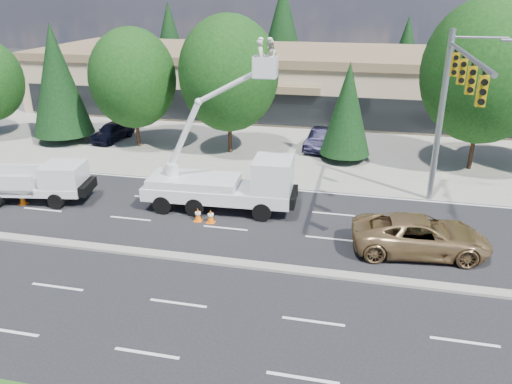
% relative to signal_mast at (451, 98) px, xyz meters
% --- Properties ---
extents(ground, '(140.00, 140.00, 0.00)m').
position_rel_signal_mast_xyz_m(ground, '(-10.03, -7.04, -6.06)').
color(ground, black).
rests_on(ground, ground).
extents(concrete_apron, '(140.00, 22.00, 0.01)m').
position_rel_signal_mast_xyz_m(concrete_apron, '(-10.03, 12.96, -6.05)').
color(concrete_apron, gray).
rests_on(concrete_apron, ground).
extents(road_median, '(120.00, 0.55, 0.12)m').
position_rel_signal_mast_xyz_m(road_median, '(-10.03, -7.04, -6.00)').
color(road_median, gray).
rests_on(road_median, ground).
extents(strip_mall, '(50.40, 15.40, 5.50)m').
position_rel_signal_mast_xyz_m(strip_mall, '(-10.03, 22.93, -3.23)').
color(strip_mall, tan).
rests_on(strip_mall, ground).
extents(tree_front_b, '(4.38, 4.38, 8.63)m').
position_rel_signal_mast_xyz_m(tree_front_b, '(-26.03, 7.96, -1.43)').
color(tree_front_b, '#332114').
rests_on(tree_front_b, ground).
extents(tree_front_c, '(6.10, 6.10, 8.46)m').
position_rel_signal_mast_xyz_m(tree_front_c, '(-20.03, 7.96, -1.10)').
color(tree_front_c, '#332114').
rests_on(tree_front_c, ground).
extents(tree_front_d, '(6.77, 6.77, 9.40)m').
position_rel_signal_mast_xyz_m(tree_front_d, '(-13.03, 7.96, -0.56)').
color(tree_front_d, '#332114').
rests_on(tree_front_d, ground).
extents(tree_front_e, '(3.33, 3.33, 6.55)m').
position_rel_signal_mast_xyz_m(tree_front_e, '(-5.03, 7.96, -2.54)').
color(tree_front_e, '#332114').
rests_on(tree_front_e, ground).
extents(tree_front_f, '(7.60, 7.60, 10.54)m').
position_rel_signal_mast_xyz_m(tree_front_f, '(2.97, 7.96, 0.12)').
color(tree_front_f, '#332114').
rests_on(tree_front_f, ground).
extents(tree_back_a, '(4.79, 4.79, 9.45)m').
position_rel_signal_mast_xyz_m(tree_back_a, '(-28.03, 34.96, -0.99)').
color(tree_back_a, '#332114').
rests_on(tree_back_a, ground).
extents(tree_back_b, '(5.97, 5.97, 11.77)m').
position_rel_signal_mast_xyz_m(tree_back_b, '(-14.03, 34.96, 0.26)').
color(tree_back_b, '#332114').
rests_on(tree_back_b, ground).
extents(tree_back_c, '(4.14, 4.14, 8.15)m').
position_rel_signal_mast_xyz_m(tree_back_c, '(-0.03, 34.96, -1.68)').
color(tree_back_c, '#332114').
rests_on(tree_back_c, ground).
extents(signal_mast, '(2.76, 10.16, 9.00)m').
position_rel_signal_mast_xyz_m(signal_mast, '(0.00, 0.00, 0.00)').
color(signal_mast, gray).
rests_on(signal_mast, ground).
extents(utility_pickup, '(5.88, 2.97, 2.15)m').
position_rel_signal_mast_xyz_m(utility_pickup, '(-20.70, -2.77, -5.17)').
color(utility_pickup, silver).
rests_on(utility_pickup, ground).
extents(bucket_truck, '(7.89, 2.80, 8.75)m').
position_rel_signal_mast_xyz_m(bucket_truck, '(-10.26, -1.66, -4.17)').
color(bucket_truck, silver).
rests_on(bucket_truck, ground).
extents(traffic_cone_a, '(0.40, 0.40, 0.70)m').
position_rel_signal_mast_xyz_m(traffic_cone_a, '(-21.51, -3.40, -5.72)').
color(traffic_cone_a, '#FF6708').
rests_on(traffic_cone_a, ground).
extents(traffic_cone_b, '(0.40, 0.40, 0.70)m').
position_rel_signal_mast_xyz_m(traffic_cone_b, '(-11.60, -3.34, -5.72)').
color(traffic_cone_b, '#FF6708').
rests_on(traffic_cone_b, ground).
extents(traffic_cone_c, '(0.40, 0.40, 0.70)m').
position_rel_signal_mast_xyz_m(traffic_cone_c, '(-10.92, -3.38, -5.72)').
color(traffic_cone_c, '#FF6708').
rests_on(traffic_cone_c, ground).
extents(minivan, '(6.15, 3.33, 1.64)m').
position_rel_signal_mast_xyz_m(minivan, '(-1.07, -4.24, -5.24)').
color(minivan, '#99774A').
rests_on(minivan, ground).
extents(parked_car_west, '(2.20, 4.33, 1.41)m').
position_rel_signal_mast_xyz_m(parked_car_west, '(-22.62, 8.96, -5.35)').
color(parked_car_west, black).
rests_on(parked_car_west, ground).
extents(parked_car_east, '(2.32, 4.61, 1.45)m').
position_rel_signal_mast_xyz_m(parked_car_east, '(-6.81, 10.20, -5.33)').
color(parked_car_east, black).
rests_on(parked_car_east, ground).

